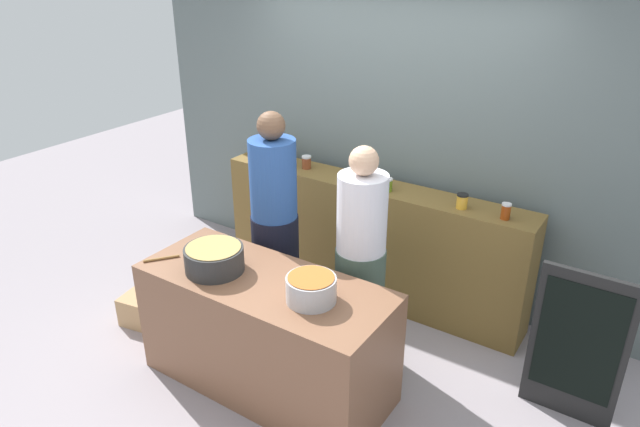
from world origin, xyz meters
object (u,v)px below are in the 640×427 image
at_px(preserve_jar_1, 276,152).
at_px(cook_in_cap, 360,269).
at_px(preserve_jar_4, 361,172).
at_px(preserve_jar_5, 387,185).
at_px(preserve_jar_0, 257,148).
at_px(cooking_pot_center, 311,289).
at_px(chalkboard_sign, 577,347).
at_px(cooking_pot_left, 214,259).
at_px(preserve_jar_3, 307,162).
at_px(wooden_spoon, 161,258).
at_px(bread_crate, 151,310).
at_px(preserve_jar_7, 506,211).
at_px(preserve_jar_2, 289,160).
at_px(preserve_jar_6, 462,201).
at_px(cook_with_tongs, 275,236).

bearing_deg(preserve_jar_1, cook_in_cap, -31.54).
distance_m(preserve_jar_4, preserve_jar_5, 0.33).
height_order(preserve_jar_1, preserve_jar_5, preserve_jar_1).
height_order(preserve_jar_0, cooking_pot_center, preserve_jar_0).
bearing_deg(chalkboard_sign, preserve_jar_5, 162.66).
height_order(cooking_pot_left, cooking_pot_center, cooking_pot_left).
xyz_separation_m(preserve_jar_1, cooking_pot_center, (1.39, -1.47, -0.18)).
relative_size(preserve_jar_0, cooking_pot_center, 0.41).
distance_m(cook_in_cap, chalkboard_sign, 1.45).
relative_size(preserve_jar_3, chalkboard_sign, 0.11).
distance_m(wooden_spoon, bread_crate, 0.89).
xyz_separation_m(preserve_jar_7, cooking_pot_center, (-0.72, -1.36, -0.17)).
distance_m(preserve_jar_2, bread_crate, 1.70).
distance_m(preserve_jar_4, preserve_jar_7, 1.24).
height_order(preserve_jar_6, chalkboard_sign, preserve_jar_6).
height_order(preserve_jar_0, preserve_jar_5, preserve_jar_0).
relative_size(preserve_jar_7, cooking_pot_left, 0.30).
distance_m(preserve_jar_4, bread_crate, 2.03).
relative_size(preserve_jar_0, cook_in_cap, 0.08).
height_order(wooden_spoon, cook_with_tongs, cook_with_tongs).
relative_size(preserve_jar_1, preserve_jar_2, 1.41).
distance_m(preserve_jar_0, preserve_jar_3, 0.59).
distance_m(preserve_jar_4, cooking_pot_left, 1.56).
bearing_deg(preserve_jar_1, cooking_pot_center, -46.70).
bearing_deg(preserve_jar_6, cook_with_tongs, -146.60).
bearing_deg(preserve_jar_4, preserve_jar_2, -173.21).
height_order(preserve_jar_5, cooking_pot_center, preserve_jar_5).
xyz_separation_m(preserve_jar_0, wooden_spoon, (0.48, -1.63, -0.25)).
height_order(preserve_jar_0, preserve_jar_6, preserve_jar_0).
xyz_separation_m(preserve_jar_2, cooking_pot_left, (0.46, -1.46, -0.16)).
distance_m(preserve_jar_6, cooking_pot_left, 1.83).
relative_size(preserve_jar_0, preserve_jar_1, 0.91).
height_order(preserve_jar_0, wooden_spoon, preserve_jar_0).
height_order(cook_in_cap, chalkboard_sign, cook_in_cap).
xyz_separation_m(preserve_jar_4, preserve_jar_5, (0.30, -0.12, 0.00)).
relative_size(preserve_jar_5, cooking_pot_left, 0.27).
bearing_deg(cooking_pot_center, preserve_jar_0, 137.51).
bearing_deg(chalkboard_sign, preserve_jar_1, 167.66).
height_order(preserve_jar_1, preserve_jar_3, preserve_jar_1).
bearing_deg(cooking_pot_center, cooking_pot_left, -175.94).
distance_m(preserve_jar_1, cooking_pot_left, 1.67).
distance_m(preserve_jar_2, cooking_pot_center, 1.85).
bearing_deg(preserve_jar_5, preserve_jar_7, -0.02).
height_order(preserve_jar_2, wooden_spoon, preserve_jar_2).
height_order(cook_with_tongs, cook_in_cap, cook_with_tongs).
bearing_deg(preserve_jar_2, cooking_pot_center, -49.71).
relative_size(preserve_jar_2, cook_with_tongs, 0.06).
distance_m(preserve_jar_2, cooking_pot_left, 1.54).
bearing_deg(preserve_jar_6, preserve_jar_5, -179.20).
distance_m(preserve_jar_5, cooking_pot_center, 1.39).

